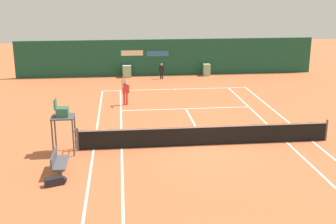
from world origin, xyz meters
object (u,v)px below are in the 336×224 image
player_on_baseline (125,91)px  ball_kid_right_post (162,70)px  equipment_bag (56,181)px  player_bench (58,161)px  tennis_ball_mid_court (266,126)px  tennis_ball_near_service_line (191,93)px  tennis_ball_by_sideline (275,116)px  umpire_chair (62,116)px

player_on_baseline → ball_kid_right_post: (3.04, 7.74, -0.21)m
player_on_baseline → equipment_bag: bearing=63.1°
player_on_baseline → player_bench: bearing=61.3°
equipment_bag → player_on_baseline: bearing=76.0°
equipment_bag → tennis_ball_mid_court: size_ratio=12.68×
player_on_baseline → ball_kid_right_post: bearing=-124.4°
player_on_baseline → tennis_ball_near_service_line: size_ratio=26.39×
player_bench → tennis_ball_mid_court: player_bench is taller
equipment_bag → player_on_baseline: 11.69m
player_bench → tennis_ball_by_sideline: 13.20m
equipment_bag → ball_kid_right_post: size_ratio=0.68×
player_bench → tennis_ball_mid_court: bearing=115.3°
player_on_baseline → tennis_ball_by_sideline: player_on_baseline is taller
player_bench → player_on_baseline: 10.58m
equipment_bag → tennis_ball_near_service_line: 15.88m
ball_kid_right_post → player_on_baseline: bearing=63.7°
tennis_ball_by_sideline → umpire_chair: bearing=-159.1°
player_bench → umpire_chair: bearing=-179.6°
ball_kid_right_post → tennis_ball_near_service_line: ball_kid_right_post is taller
tennis_ball_near_service_line → tennis_ball_by_sideline: bearing=-58.1°
umpire_chair → tennis_ball_by_sideline: 12.37m
umpire_chair → equipment_bag: umpire_chair is taller
equipment_bag → tennis_ball_mid_court: bearing=30.3°
equipment_bag → tennis_ball_by_sideline: size_ratio=12.68×
umpire_chair → ball_kid_right_post: 16.82m
player_on_baseline → tennis_ball_near_service_line: bearing=-162.6°
player_bench → player_on_baseline: player_on_baseline is taller
umpire_chair → tennis_ball_mid_court: (10.37, 2.67, -1.70)m
umpire_chair → ball_kid_right_post: bearing=159.3°
ball_kid_right_post → tennis_ball_mid_court: bearing=104.0°
tennis_ball_mid_court → umpire_chair: bearing=-165.6°
tennis_ball_near_service_line → player_bench: bearing=-120.3°
player_bench → ball_kid_right_post: bearing=161.7°
tennis_ball_by_sideline → player_on_baseline: bearing=157.2°
tennis_ball_mid_court → equipment_bag: bearing=-149.7°
player_on_baseline → ball_kid_right_post: player_on_baseline is taller
ball_kid_right_post → tennis_ball_by_sideline: ball_kid_right_post is taller
umpire_chair → player_bench: (0.02, -2.21, -1.23)m
umpire_chair → tennis_ball_near_service_line: umpire_chair is taller
equipment_bag → ball_kid_right_post: bearing=72.9°
player_bench → tennis_ball_by_sideline: bearing=119.9°
umpire_chair → tennis_ball_mid_court: size_ratio=37.43×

